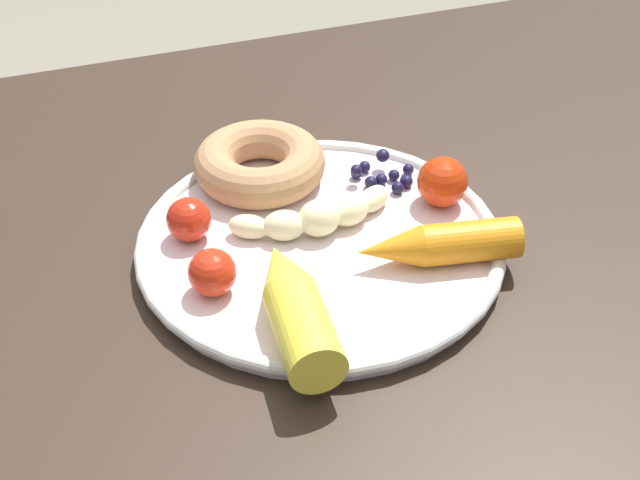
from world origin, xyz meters
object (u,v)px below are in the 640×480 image
Objects in this scene: carrot_orange at (438,245)px; carrot_yellow at (294,305)px; tomato_mid at (212,272)px; plate at (320,243)px; tomato_far at (443,182)px; blueberry_pile at (382,177)px; banana at (317,216)px; tomato_near at (188,217)px; dining_table at (324,308)px; donut at (260,163)px.

carrot_yellow is at bearing 13.63° from carrot_orange.
plate is at bearing -162.07° from tomato_mid.
tomato_far is (-0.04, -0.07, 0.01)m from carrot_orange.
blueberry_pile is at bearing -153.06° from tomato_mid.
banana is 0.10m from carrot_orange.
banana is 2.50× the size of blueberry_pile.
tomato_near is (0.17, 0.01, 0.01)m from blueberry_pile.
dining_table is 0.17m from tomato_near.
carrot_yellow is at bearing 62.48° from banana.
donut reaches higher than plate.
banana is at bearing 164.29° from tomato_near.
dining_table is 8.46× the size of banana.
tomato_mid is at bearing 17.93° from plate.
tomato_mid is at bearing 11.97° from tomato_far.
carrot_orange is at bearing 171.73° from tomato_mid.
tomato_mid is 0.21m from tomato_far.
dining_table is at bearing -115.10° from plate.
donut reaches higher than banana.
dining_table is 4.23× the size of plate.
carrot_orange is at bearing 88.91° from blueberry_pile.
tomato_far is at bearing -173.22° from plate.
tomato_near is at bearing -70.15° from carrot_yellow.
donut is 0.15m from tomato_mid.
tomato_far is at bearing -168.03° from tomato_mid.
carrot_yellow is 0.19m from donut.
plate reaches higher than dining_table.
carrot_yellow reaches higher than blueberry_pile.
tomato_mid reaches higher than plate.
blueberry_pile is at bearing -131.81° from carrot_yellow.
banana is 1.09× the size of carrot_yellow.
tomato_far is (-0.04, 0.04, 0.01)m from blueberry_pile.
blueberry_pile is at bearing -143.77° from plate.
carrot_orange reaches higher than banana.
blueberry_pile is (-0.07, -0.04, -0.01)m from banana.
plate is at bearing 80.66° from banana.
banana is at bearing -43.71° from carrot_orange.
carrot_orange is 3.06× the size of tomato_far.
carrot_yellow is (0.12, 0.03, 0.00)m from carrot_orange.
tomato_near is at bearing -7.87° from tomato_far.
donut is 3.20× the size of tomato_near.
plate is 2.19× the size of carrot_yellow.
tomato_mid is at bearing 25.01° from banana.
donut is 3.17× the size of tomato_mid.
donut is at bearing -74.90° from banana.
tomato_near is (0.17, -0.10, 0.00)m from carrot_orange.
dining_table is 0.19m from tomato_mid.
carrot_orange reaches higher than dining_table.
tomato_mid reaches higher than dining_table.
tomato_far is at bearing 129.11° from blueberry_pile.
tomato_mid reaches higher than carrot_orange.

